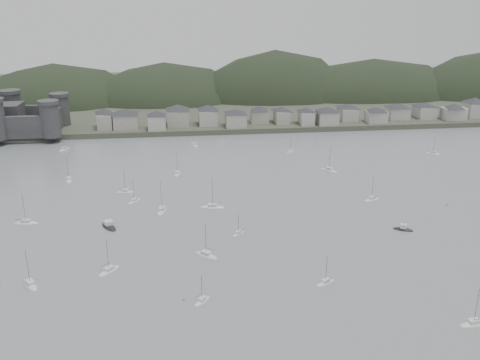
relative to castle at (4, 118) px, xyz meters
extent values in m
plane|color=slate|center=(120.00, -179.80, -10.96)|extent=(900.00, 900.00, 0.00)
cube|color=#383D2D|center=(120.00, 115.20, -9.46)|extent=(900.00, 250.00, 3.00)
ellipsoid|color=black|center=(9.13, 92.14, -21.11)|extent=(138.98, 92.48, 81.13)
ellipsoid|color=black|center=(87.70, 93.06, -20.93)|extent=(132.08, 90.41, 79.74)
ellipsoid|color=black|center=(170.65, 93.13, -23.64)|extent=(133.88, 88.37, 101.41)
ellipsoid|color=black|center=(245.95, 88.11, -21.28)|extent=(165.81, 81.78, 82.55)
cylinder|color=#2F2F31|center=(28.00, -13.80, 1.04)|extent=(10.00, 10.00, 18.00)
cylinder|color=#2F2F31|center=(0.00, 16.20, 1.54)|extent=(11.00, 11.00, 19.00)
cylinder|color=#2F2F31|center=(28.00, 14.20, 0.54)|extent=(10.00, 10.00, 17.00)
cube|color=#2F2F31|center=(0.00, 15.20, -1.96)|extent=(56.00, 3.50, 12.00)
cube|color=#2F2F31|center=(28.00, 0.20, -1.96)|extent=(3.50, 30.00, 12.00)
cube|color=#2F2F31|center=(0.00, 0.20, 0.04)|extent=(20.00, 16.00, 16.00)
cube|color=gray|center=(55.00, 2.16, -3.67)|extent=(8.34, 12.91, 8.59)
pyramid|color=#2A2A2F|center=(55.00, 2.16, 2.13)|extent=(15.78, 15.78, 3.01)
cube|color=gray|center=(66.68, 1.52, -3.79)|extent=(13.68, 13.35, 8.36)
pyramid|color=#2A2A2F|center=(66.68, 1.52, 1.86)|extent=(20.07, 20.07, 2.93)
cube|color=#ADAAA2|center=(84.43, -3.78, -3.93)|extent=(9.78, 10.20, 8.08)
pyramid|color=#2A2A2F|center=(84.43, -3.78, 1.53)|extent=(14.83, 14.83, 2.83)
cube|color=gray|center=(96.49, 5.84, -3.42)|extent=(12.59, 13.33, 9.09)
pyramid|color=#2A2A2F|center=(96.49, 5.84, 2.72)|extent=(19.24, 19.24, 3.18)
cube|color=#ADAAA2|center=(114.25, 4.30, -3.53)|extent=(10.74, 12.17, 8.87)
pyramid|color=#2A2A2F|center=(114.25, 4.30, 2.46)|extent=(17.01, 17.01, 3.10)
cube|color=gray|center=(129.92, -2.27, -4.12)|extent=(11.63, 12.09, 7.69)
pyramid|color=#2A2A2F|center=(129.92, -2.27, 1.07)|extent=(17.61, 17.61, 2.69)
cube|color=gray|center=(145.25, 6.39, -4.24)|extent=(10.37, 9.35, 7.44)
pyramid|color=#2A2A2F|center=(145.25, 6.39, 0.78)|extent=(14.65, 14.65, 2.60)
cube|color=gray|center=(158.63, 3.99, -4.35)|extent=(8.24, 12.20, 7.22)
pyramid|color=#2A2A2F|center=(158.63, 3.99, 0.52)|extent=(15.17, 15.17, 2.53)
cube|color=#ADAAA2|center=(172.50, -1.25, -4.23)|extent=(8.06, 10.91, 7.46)
pyramid|color=#2A2A2F|center=(172.50, -1.25, 0.80)|extent=(14.08, 14.08, 2.61)
cube|color=gray|center=(184.81, -2.74, -4.13)|extent=(11.73, 11.78, 7.66)
pyramid|color=#2A2A2F|center=(184.81, -2.74, 1.04)|extent=(17.46, 17.46, 2.68)
cube|color=#ADAAA2|center=(200.64, 7.11, -4.30)|extent=(10.19, 13.02, 7.33)
pyramid|color=#2A2A2F|center=(200.64, 7.11, 0.65)|extent=(17.23, 17.23, 2.57)
cube|color=#ADAAA2|center=(215.55, -1.74, -4.53)|extent=(11.70, 9.81, 6.88)
pyramid|color=#2A2A2F|center=(215.55, -1.74, 0.11)|extent=(15.97, 15.97, 2.41)
cube|color=#ADAAA2|center=(232.40, 7.10, -4.46)|extent=(12.83, 12.48, 7.00)
pyramid|color=#2A2A2F|center=(232.40, 7.10, 0.26)|extent=(18.79, 18.79, 2.45)
cube|color=#ADAAA2|center=(250.73, 7.62, -4.48)|extent=(11.07, 13.50, 6.97)
pyramid|color=#2A2A2F|center=(250.73, 7.62, 0.22)|extent=(18.25, 18.25, 2.44)
cube|color=#ADAAA2|center=(266.02, -0.08, -4.30)|extent=(13.75, 9.12, 7.34)
pyramid|color=#2A2A2F|center=(266.02, -0.08, 0.66)|extent=(16.97, 16.97, 2.57)
cube|color=#ADAAA2|center=(282.92, 6.15, -3.44)|extent=(11.37, 11.57, 9.05)
pyramid|color=#2A2A2F|center=(282.92, 6.15, 2.67)|extent=(17.03, 17.03, 3.17)
ellipsoid|color=silver|center=(104.31, -29.80, -10.91)|extent=(5.50, 7.88, 1.52)
cube|color=silver|center=(104.31, -29.80, -9.86)|extent=(2.66, 3.12, 0.70)
cylinder|color=#3F3F42|center=(104.31, -29.80, -6.03)|extent=(0.12, 0.12, 9.47)
cylinder|color=#3F3F42|center=(104.91, -28.58, -9.31)|extent=(1.58, 3.11, 0.10)
ellipsoid|color=silver|center=(223.87, -60.30, -10.91)|extent=(7.33, 5.46, 1.42)
cube|color=silver|center=(223.87, -60.30, -9.90)|extent=(2.94, 2.58, 0.70)
cylinder|color=#3F3F42|center=(223.87, -60.30, -6.31)|extent=(0.12, 0.12, 8.90)
cylinder|color=#3F3F42|center=(222.75, -60.93, -9.35)|extent=(2.85, 1.65, 0.10)
ellipsoid|color=silver|center=(114.89, -142.20, -10.91)|extent=(5.48, 5.23, 1.15)
cube|color=silver|center=(114.89, -142.20, -10.04)|extent=(2.34, 2.29, 0.70)
cylinder|color=#3F3F42|center=(114.89, -142.20, -7.18)|extent=(0.12, 0.12, 7.18)
cylinder|color=#3F3F42|center=(115.66, -142.90, -9.49)|extent=(1.97, 1.82, 0.10)
ellipsoid|color=silver|center=(135.21, -176.65, -10.91)|extent=(6.79, 5.03, 1.32)
cube|color=silver|center=(135.21, -176.65, -9.95)|extent=(2.72, 2.38, 0.70)
cylinder|color=#3F3F42|center=(135.21, -176.65, -6.64)|extent=(0.12, 0.12, 8.24)
cylinder|color=#3F3F42|center=(136.25, -177.23, -9.40)|extent=(2.65, 1.52, 0.10)
ellipsoid|color=silver|center=(100.65, -181.73, -10.91)|extent=(5.49, 5.83, 1.21)
cube|color=silver|center=(100.65, -181.73, -10.01)|extent=(2.41, 2.48, 0.70)
cylinder|color=#3F3F42|center=(100.65, -181.73, -6.97)|extent=(0.12, 0.12, 7.59)
cylinder|color=#3F3F42|center=(99.92, -180.91, -9.46)|extent=(1.89, 2.11, 0.10)
ellipsoid|color=silver|center=(163.98, -80.24, -10.91)|extent=(7.69, 8.87, 1.79)
cube|color=silver|center=(163.98, -80.24, -9.72)|extent=(3.46, 3.69, 0.70)
cylinder|color=#3F3F42|center=(163.98, -80.24, -5.17)|extent=(0.12, 0.12, 11.19)
cylinder|color=#3F3F42|center=(163.01, -81.53, -9.17)|extent=(2.51, 3.28, 0.10)
ellipsoid|color=silver|center=(74.67, -162.57, -10.91)|extent=(7.00, 7.74, 1.59)
cube|color=silver|center=(74.67, -162.57, -9.82)|extent=(3.11, 3.25, 0.70)
cylinder|color=#3F3F42|center=(74.67, -162.57, -5.80)|extent=(0.12, 0.12, 9.92)
cylinder|color=#3F3F42|center=(73.76, -161.46, -9.27)|extent=(2.34, 2.82, 0.10)
ellipsoid|color=silver|center=(170.42, -117.55, -10.91)|extent=(7.71, 4.88, 1.47)
cube|color=silver|center=(170.42, -117.55, -9.88)|extent=(2.99, 2.45, 0.70)
cylinder|color=#3F3F42|center=(170.42, -117.55, -6.16)|extent=(0.12, 0.12, 9.20)
cylinder|color=#3F3F42|center=(171.65, -118.04, -9.33)|extent=(3.12, 1.30, 0.10)
ellipsoid|color=silver|center=(48.34, -79.70, -10.91)|extent=(4.45, 8.89, 1.70)
cube|color=silver|center=(48.34, -79.70, -9.76)|extent=(2.46, 3.31, 0.70)
cylinder|color=#3F3F42|center=(48.34, -79.70, -5.44)|extent=(0.12, 0.12, 10.64)
cylinder|color=#3F3F42|center=(48.02, -81.20, -9.21)|extent=(0.90, 3.77, 0.10)
ellipsoid|color=silver|center=(165.66, -199.80, -10.91)|extent=(8.06, 3.55, 1.56)
cube|color=silver|center=(165.66, -199.80, -9.84)|extent=(2.94, 2.08, 0.70)
cylinder|color=#3F3F42|center=(165.66, -199.80, -5.89)|extent=(0.12, 0.12, 9.74)
cylinder|color=#3F3F42|center=(167.05, -200.00, -9.29)|extent=(3.49, 0.59, 0.10)
ellipsoid|color=silver|center=(78.17, -108.13, -10.91)|extent=(6.00, 6.77, 1.38)
cube|color=silver|center=(78.17, -108.13, -9.93)|extent=(2.68, 2.83, 0.70)
cylinder|color=#3F3F42|center=(78.17, -108.13, -6.46)|extent=(0.12, 0.12, 8.61)
cylinder|color=#3F3F42|center=(77.40, -107.15, -9.38)|extent=(2.00, 2.49, 0.10)
ellipsoid|color=silver|center=(37.18, -29.80, -10.91)|extent=(5.72, 8.10, 1.56)
cube|color=silver|center=(37.18, -29.80, -9.83)|extent=(2.76, 3.21, 0.70)
cylinder|color=#3F3F42|center=(37.18, -29.80, -5.88)|extent=(0.12, 0.12, 9.76)
cylinder|color=#3F3F42|center=(37.81, -31.06, -9.28)|extent=(1.66, 3.19, 0.10)
ellipsoid|color=silver|center=(53.98, -167.86, -10.91)|extent=(6.72, 8.47, 1.67)
cube|color=silver|center=(53.98, -167.86, -9.78)|extent=(3.11, 3.45, 0.70)
cylinder|color=#3F3F42|center=(53.98, -167.86, -5.55)|extent=(0.12, 0.12, 10.42)
cylinder|color=#3F3F42|center=(53.18, -169.12, -9.23)|extent=(2.10, 3.22, 0.10)
ellipsoid|color=silver|center=(103.23, -156.30, -10.91)|extent=(8.20, 7.70, 1.71)
cube|color=silver|center=(103.23, -156.30, -9.76)|extent=(3.48, 3.39, 0.70)
cylinder|color=#3F3F42|center=(103.23, -156.30, -5.43)|extent=(0.12, 0.12, 10.67)
cylinder|color=#3F3F42|center=(104.38, -155.28, -9.21)|extent=(2.94, 2.62, 0.10)
ellipsoid|color=silver|center=(41.92, -124.51, -10.91)|extent=(9.03, 3.97, 1.75)
cube|color=silver|center=(41.92, -124.51, -9.74)|extent=(3.29, 2.32, 0.70)
cylinder|color=#3F3F42|center=(41.92, -124.51, -5.31)|extent=(0.12, 0.12, 10.91)
cylinder|color=#3F3F42|center=(40.37, -124.73, -9.19)|extent=(3.90, 0.64, 0.10)
ellipsoid|color=silver|center=(89.07, -118.97, -10.91)|extent=(4.66, 9.56, 1.83)
cube|color=silver|center=(89.07, -118.97, -9.70)|extent=(2.60, 3.54, 0.70)
cylinder|color=#3F3F42|center=(89.07, -118.97, -5.04)|extent=(0.12, 0.12, 11.45)
cylinder|color=#3F3F42|center=(89.40, -120.59, -9.15)|extent=(0.90, 4.06, 0.10)
ellipsoid|color=silver|center=(107.98, -117.99, -10.91)|extent=(9.80, 4.51, 1.89)
cube|color=silver|center=(107.98, -117.99, -9.67)|extent=(3.60, 2.58, 0.70)
cylinder|color=#3F3F42|center=(107.98, -117.99, -4.87)|extent=(0.12, 0.12, 11.80)
cylinder|color=#3F3F42|center=(109.66, -117.72, -9.12)|extent=(4.21, 0.78, 0.10)
ellipsoid|color=silver|center=(95.21, -76.73, -10.91)|extent=(4.13, 8.39, 1.61)
cube|color=silver|center=(95.21, -76.73, -9.81)|extent=(2.30, 3.11, 0.70)
cylinder|color=#3F3F42|center=(95.21, -76.73, -5.74)|extent=(0.12, 0.12, 10.05)
cylinder|color=#3F3F42|center=(94.92, -75.32, -9.26)|extent=(0.82, 3.57, 0.10)
ellipsoid|color=silver|center=(153.01, -47.76, -10.91)|extent=(6.04, 5.27, 1.22)
cube|color=silver|center=(153.01, -47.76, -10.00)|extent=(2.52, 2.37, 0.70)
cylinder|color=#3F3F42|center=(153.01, -47.76, -6.94)|extent=(0.12, 0.12, 7.64)
cylinder|color=#3F3F42|center=(152.14, -47.09, -9.45)|extent=(2.25, 1.75, 0.10)
ellipsoid|color=silver|center=(73.88, -97.46, -10.91)|extent=(7.60, 3.12, 1.48)
cube|color=silver|center=(73.88, -97.46, -9.87)|extent=(2.74, 1.89, 0.70)
cylinder|color=#3F3F42|center=(73.88, -97.46, -6.14)|extent=(0.12, 0.12, 9.25)
cylinder|color=#3F3F42|center=(72.56, -97.60, -9.32)|extent=(3.32, 0.44, 0.10)
ellipsoid|color=black|center=(171.18, -145.59, -10.91)|extent=(7.18, 5.28, 1.50)
cube|color=silver|center=(171.18, -145.59, -9.52)|extent=(2.69, 2.63, 1.40)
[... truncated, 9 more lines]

